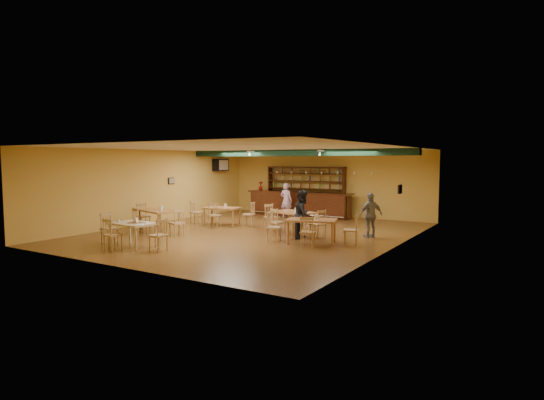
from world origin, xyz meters
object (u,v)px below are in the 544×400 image
Objects in this scene: near_table at (133,235)px; patron_bar at (286,200)px; dining_table_b at (293,222)px; dining_table_a at (222,216)px; bar_counter at (299,204)px; patron_right_a at (303,214)px; dining_table_d at (312,231)px; dining_table_c at (159,221)px.

patron_bar is at bearing 90.50° from near_table.
dining_table_a is at bearing -167.26° from dining_table_b.
bar_counter reaches higher than dining_table_b.
patron_right_a reaches higher than bar_counter.
dining_table_b is 1.21m from patron_right_a.
dining_table_d is at bearing 41.78° from near_table.
dining_table_b is at bearing 117.77° from dining_table_d.
dining_table_b is 4.82m from dining_table_c.
bar_counter is 3.77× the size of near_table.
dining_table_d is (5.65, 0.90, -0.02)m from dining_table_c.
dining_table_d is 0.94× the size of patron_right_a.
patron_right_a is at bearing -28.74° from dining_table_a.
patron_right_a is at bearing -26.03° from dining_table_b.
dining_table_d is (3.58, -5.86, -0.19)m from bar_counter.
patron_right_a reaches higher than dining_table_c.
bar_counter is 3.20× the size of patron_right_a.
near_table is 5.39m from patron_right_a.
bar_counter is 3.68× the size of dining_table_a.
patron_bar is 0.98× the size of patron_right_a.
bar_counter is 3.28× the size of patron_bar.
bar_counter is 9.23m from near_table.
dining_table_b is 1.13× the size of near_table.
dining_table_b is at bearing 33.08° from patron_right_a.
dining_table_a is (-1.32, -4.06, -0.22)m from bar_counter.
near_table is 8.40m from patron_bar.
bar_counter is at bearing -102.70° from patron_bar.
dining_table_c is at bearing 94.89° from patron_right_a.
patron_bar is at bearing -104.43° from bar_counter.
dining_table_d is at bearing -58.55° from bar_counter.
patron_right_a is at bearing 127.43° from patron_bar.
bar_counter is 4.28m from dining_table_a.
dining_table_b is at bearing -64.07° from bar_counter.
near_table is at bearing 125.54° from patron_right_a.
patron_bar is (0.46, 8.38, 0.42)m from near_table.
near_table is (1.39, -2.44, -0.04)m from dining_table_c.
dining_table_b reaches higher than near_table.
patron_right_a is (5.02, 1.52, 0.40)m from dining_table_c.
dining_table_d is 6.32m from patron_bar.
patron_right_a is at bearing -60.55° from bar_counter.
bar_counter is at bearing 17.54° from patron_right_a.
patron_right_a is (3.63, 3.96, 0.44)m from near_table.
near_table is at bearing -101.80° from dining_table_b.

